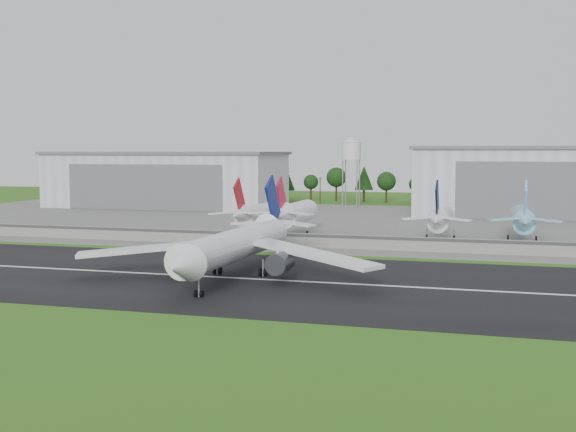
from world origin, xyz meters
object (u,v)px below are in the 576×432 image
(main_airliner, at_px, (234,252))
(parked_jet_navy, at_px, (440,219))
(parked_jet_red_a, at_px, (254,214))
(parked_jet_skyblue, at_px, (523,219))
(parked_jet_red_b, at_px, (294,213))

(main_airliner, relative_size, parked_jet_navy, 1.89)
(parked_jet_red_a, relative_size, parked_jet_navy, 1.00)
(main_airliner, distance_m, parked_jet_navy, 74.22)
(parked_jet_skyblue, bearing_deg, parked_jet_red_a, -176.00)
(parked_jet_red_a, bearing_deg, main_airliner, -74.11)
(parked_jet_red_a, xyz_separation_m, parked_jet_navy, (51.07, -0.01, -0.03))
(parked_jet_red_a, height_order, parked_jet_skyblue, parked_jet_skyblue)
(parked_jet_skyblue, bearing_deg, main_airliner, -126.11)
(parked_jet_red_b, bearing_deg, parked_jet_skyblue, 4.71)
(main_airliner, relative_size, parked_jet_skyblue, 1.59)
(parked_jet_navy, bearing_deg, parked_jet_skyblue, 13.74)
(parked_jet_red_b, height_order, parked_jet_navy, parked_jet_red_b)
(parked_jet_red_a, distance_m, parked_jet_red_b, 11.53)
(parked_jet_red_b, height_order, parked_jet_skyblue, parked_jet_red_b)
(parked_jet_red_a, height_order, parked_jet_navy, parked_jet_red_a)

